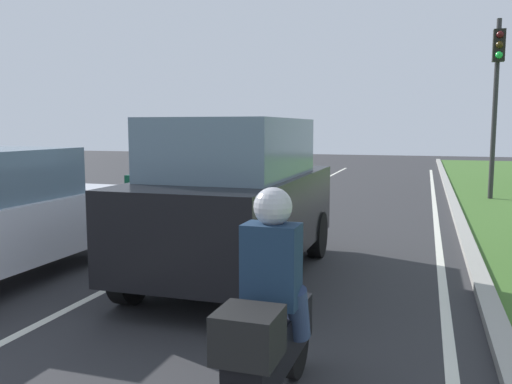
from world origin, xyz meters
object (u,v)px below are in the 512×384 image
motorcycle (270,348)px  rider_person (273,263)px  car_hatchback_far (191,179)px  traffic_light_near_right (497,80)px  car_suv_ahead (236,197)px

motorcycle → rider_person: rider_person is taller
car_hatchback_far → traffic_light_near_right: size_ratio=0.71×
car_hatchback_far → rider_person: bearing=-62.8°
car_suv_ahead → rider_person: size_ratio=3.87×
car_suv_ahead → rider_person: 3.82m
car_suv_ahead → car_hatchback_far: bearing=120.6°
car_hatchback_far → traffic_light_near_right: bearing=32.1°
car_suv_ahead → car_hatchback_far: car_suv_ahead is taller
rider_person → traffic_light_near_right: (2.90, 13.39, 2.31)m
car_suv_ahead → motorcycle: 3.91m
motorcycle → car_hatchback_far: bearing=118.7°
motorcycle → traffic_light_near_right: bearing=78.8°
car_hatchback_far → motorcycle: car_hatchback_far is taller
car_suv_ahead → rider_person: car_suv_ahead is taller
motorcycle → rider_person: size_ratio=1.63×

